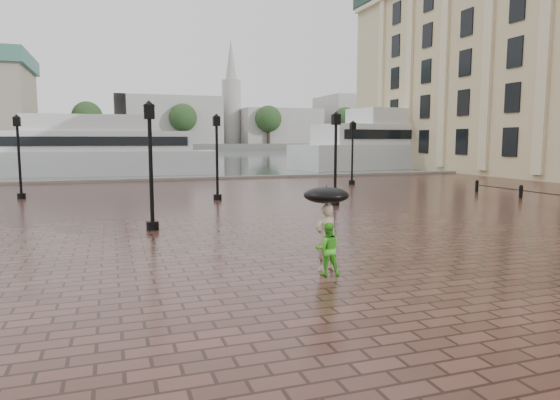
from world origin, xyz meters
name	(u,v)px	position (x,y,z in m)	size (l,w,h in m)	color
ground	(491,295)	(0.00, 0.00, 0.00)	(300.00, 300.00, 0.00)	#3B211A
harbour_water	(150,156)	(0.00, 92.00, 0.00)	(240.00, 240.00, 0.00)	#4A565A
quay_edge	(207,179)	(0.00, 32.00, 0.00)	(80.00, 0.60, 0.30)	slate
far_shore	(134,147)	(0.00, 160.00, 1.00)	(300.00, 60.00, 2.00)	#4C4C47
distant_skyline	(285,121)	(48.14, 150.00, 9.45)	(102.50, 22.00, 33.00)	#9B9893
far_trees	(136,117)	(0.00, 138.00, 9.42)	(188.00, 8.00, 13.50)	#2D2119
street_lamps	(226,156)	(-1.60, 17.60, 2.33)	(21.44, 14.44, 4.40)	black
adult_pedestrian	(326,237)	(-2.42, 2.93, 0.82)	(0.60, 0.39, 1.64)	tan
child_pedestrian	(327,249)	(-2.56, 2.52, 0.63)	(0.61, 0.47, 1.25)	green
ferry_near	(91,150)	(-8.99, 40.51, 2.22)	(22.83, 7.07, 7.38)	silver
ferry_far	(405,144)	(25.22, 42.55, 2.72)	(28.29, 10.67, 9.06)	silver
umbrella	(326,195)	(-2.42, 2.93, 1.86)	(1.10, 1.10, 1.13)	black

